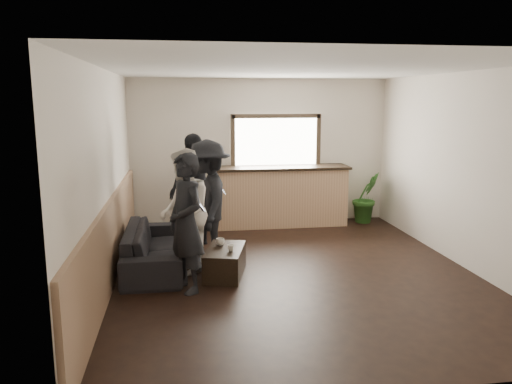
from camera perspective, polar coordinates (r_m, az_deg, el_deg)
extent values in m
cube|color=black|center=(7.16, 4.31, -9.12)|extent=(5.00, 6.00, 0.01)
cube|color=silver|center=(6.76, 4.65, 13.85)|extent=(5.00, 6.00, 0.01)
cube|color=beige|center=(9.74, 0.48, 4.62)|extent=(5.00, 0.01, 2.80)
cube|color=beige|center=(4.01, 14.21, -4.32)|extent=(5.00, 0.01, 2.80)
cube|color=beige|center=(6.71, -16.80, 1.47)|extent=(0.01, 6.00, 2.80)
cube|color=beige|center=(7.77, 22.75, 2.28)|extent=(0.01, 6.00, 2.80)
cube|color=#9C7658|center=(6.89, -16.18, -5.52)|extent=(0.06, 5.90, 1.10)
cube|color=tan|center=(9.61, 2.54, -0.60)|extent=(2.60, 0.60, 1.10)
cube|color=black|center=(9.51, 2.57, 2.80)|extent=(2.70, 0.68, 0.05)
cube|color=white|center=(9.74, 2.27, 5.79)|extent=(1.60, 0.06, 0.90)
cube|color=#3F3326|center=(9.68, 2.33, 8.67)|extent=(1.72, 0.08, 0.08)
cube|color=#3F3326|center=(9.58, -2.66, 5.71)|extent=(0.08, 0.08, 1.06)
cube|color=#3F3326|center=(9.90, 7.11, 5.80)|extent=(0.08, 0.08, 1.06)
imported|color=black|center=(7.41, -11.54, -6.20)|extent=(0.80, 2.05, 0.60)
cube|color=black|center=(6.97, -3.57, -7.99)|extent=(0.68, 0.96, 0.39)
imported|color=silver|center=(7.07, -4.13, -5.69)|extent=(0.15, 0.15, 0.10)
imported|color=silver|center=(6.79, -2.89, -6.39)|extent=(0.12, 0.12, 0.09)
imported|color=#2D6623|center=(10.08, 12.48, -0.59)|extent=(0.66, 0.60, 1.01)
imported|color=black|center=(6.30, -8.00, -3.55)|extent=(0.67, 0.77, 1.76)
cube|color=black|center=(6.37, -6.29, -1.76)|extent=(0.11, 0.11, 0.12)
cube|color=silver|center=(6.36, -6.29, -1.73)|extent=(0.10, 0.09, 0.11)
imported|color=beige|center=(7.01, -8.14, -2.22)|extent=(0.76, 0.92, 1.74)
cube|color=black|center=(7.00, -6.38, -0.87)|extent=(0.10, 0.08, 0.12)
cube|color=silver|center=(7.00, -6.38, -0.85)|extent=(0.08, 0.07, 0.11)
imported|color=black|center=(7.57, -5.48, -0.90)|extent=(0.69, 1.19, 1.82)
cube|color=black|center=(7.56, -3.84, 0.19)|extent=(0.09, 0.07, 0.12)
cube|color=silver|center=(7.56, -3.84, 0.22)|extent=(0.08, 0.07, 0.11)
imported|color=black|center=(8.27, -6.88, 0.22)|extent=(1.12, 1.07, 1.87)
cube|color=black|center=(8.06, -5.86, 2.74)|extent=(0.11, 0.12, 0.12)
cube|color=silver|center=(8.05, -5.86, 2.76)|extent=(0.10, 0.10, 0.11)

